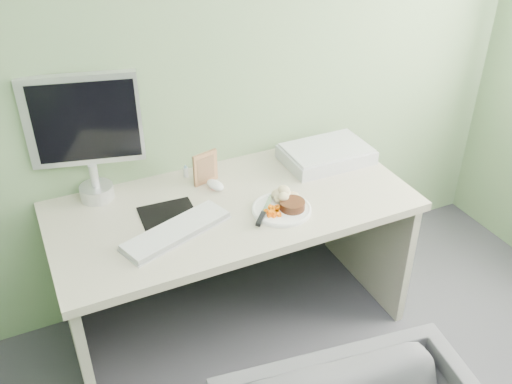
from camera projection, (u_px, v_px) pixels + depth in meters
name	position (u px, v px, depth m)	size (l,w,h in m)	color
wall_back	(196.00, 41.00, 2.47)	(3.50, 3.50, 0.00)	#67835C
desk	(234.00, 236.00, 2.62)	(1.60, 0.75, 0.73)	beige
plate	(281.00, 209.00, 2.47)	(0.26, 0.26, 0.01)	white
steak	(292.00, 205.00, 2.45)	(0.11, 0.11, 0.04)	black
potato_pile	(285.00, 195.00, 2.50)	(0.11, 0.08, 0.06)	tan
carrot_heap	(274.00, 210.00, 2.42)	(0.06, 0.05, 0.04)	#FF6605
steak_knife	(263.00, 214.00, 2.41)	(0.17, 0.19, 0.02)	silver
mousepad	(168.00, 215.00, 2.44)	(0.24, 0.21, 0.00)	black
keyboard	(176.00, 230.00, 2.32)	(0.46, 0.14, 0.02)	white
computer_mouse	(215.00, 185.00, 2.61)	(0.06, 0.10, 0.04)	white
photo_frame	(205.00, 168.00, 2.63)	(0.13, 0.01, 0.16)	#A1764B
eyedrop_bottle	(186.00, 171.00, 2.70)	(0.02, 0.02, 0.07)	white
scanner	(326.00, 155.00, 2.82)	(0.42, 0.28, 0.07)	silver
monitor	(85.00, 131.00, 2.40)	(0.47, 0.18, 0.57)	silver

